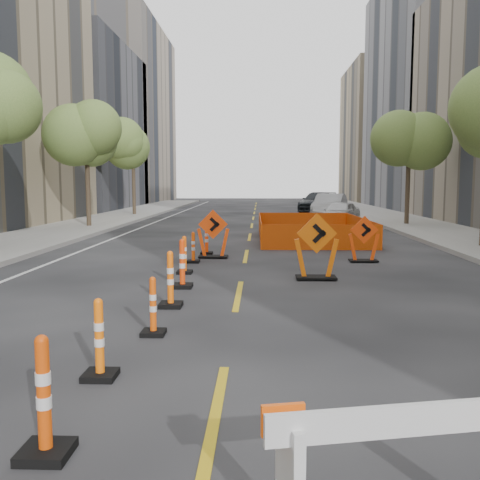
{
  "coord_description": "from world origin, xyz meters",
  "views": [
    {
      "loc": [
        0.46,
        -7.24,
        2.43
      ],
      "look_at": [
        0.0,
        4.82,
        1.1
      ],
      "focal_mm": 40.0,
      "sensor_mm": 36.0,
      "label": 1
    }
  ],
  "objects_px": {
    "channelizer_3": "(153,306)",
    "parked_car_mid": "(330,206)",
    "channelizer_2": "(99,339)",
    "channelizer_7": "(193,247)",
    "chevron_sign_right": "(364,239)",
    "parked_car_near": "(340,213)",
    "channelizer_4": "(170,279)",
    "channelizer_6": "(184,255)",
    "channelizer_8": "(207,239)",
    "parked_car_far": "(318,202)",
    "channelizer_5": "(182,263)",
    "channelizer_1": "(44,396)",
    "barricade_board": "(407,475)",
    "chevron_sign_center": "(316,246)",
    "chevron_sign_left": "(213,234)"
  },
  "relations": [
    {
      "from": "channelizer_4",
      "to": "chevron_sign_center",
      "type": "xyz_separation_m",
      "value": [
        3.12,
        3.07,
        0.28
      ]
    },
    {
      "from": "chevron_sign_left",
      "to": "barricade_board",
      "type": "xyz_separation_m",
      "value": [
        2.47,
        -13.42,
        -0.28
      ]
    },
    {
      "from": "channelizer_6",
      "to": "parked_car_near",
      "type": "relative_size",
      "value": 0.26
    },
    {
      "from": "channelizer_4",
      "to": "channelizer_8",
      "type": "distance_m",
      "value": 7.57
    },
    {
      "from": "channelizer_2",
      "to": "channelizer_8",
      "type": "relative_size",
      "value": 1.01
    },
    {
      "from": "channelizer_7",
      "to": "channelizer_8",
      "type": "height_order",
      "value": "channelizer_8"
    },
    {
      "from": "channelizer_5",
      "to": "channelizer_7",
      "type": "xyz_separation_m",
      "value": [
        -0.23,
        3.78,
        -0.1
      ]
    },
    {
      "from": "barricade_board",
      "to": "parked_car_near",
      "type": "relative_size",
      "value": 0.49
    },
    {
      "from": "channelizer_7",
      "to": "chevron_sign_left",
      "type": "xyz_separation_m",
      "value": [
        0.51,
        1.03,
        0.3
      ]
    },
    {
      "from": "channelizer_2",
      "to": "parked_car_far",
      "type": "height_order",
      "value": "parked_car_far"
    },
    {
      "from": "channelizer_6",
      "to": "chevron_sign_center",
      "type": "bearing_deg",
      "value": -11.87
    },
    {
      "from": "channelizer_5",
      "to": "channelizer_6",
      "type": "relative_size",
      "value": 1.12
    },
    {
      "from": "channelizer_1",
      "to": "channelizer_3",
      "type": "distance_m",
      "value": 3.79
    },
    {
      "from": "channelizer_3",
      "to": "parked_car_mid",
      "type": "bearing_deg",
      "value": 76.96
    },
    {
      "from": "channelizer_1",
      "to": "channelizer_8",
      "type": "height_order",
      "value": "channelizer_1"
    },
    {
      "from": "channelizer_3",
      "to": "chevron_sign_center",
      "type": "xyz_separation_m",
      "value": [
        3.08,
        4.96,
        0.36
      ]
    },
    {
      "from": "channelizer_5",
      "to": "channelizer_6",
      "type": "bearing_deg",
      "value": 96.65
    },
    {
      "from": "channelizer_2",
      "to": "channelizer_7",
      "type": "relative_size",
      "value": 1.09
    },
    {
      "from": "chevron_sign_center",
      "to": "barricade_board",
      "type": "height_order",
      "value": "chevron_sign_center"
    },
    {
      "from": "channelizer_5",
      "to": "chevron_sign_right",
      "type": "bearing_deg",
      "value": 40.06
    },
    {
      "from": "channelizer_7",
      "to": "chevron_sign_center",
      "type": "bearing_deg",
      "value": -37.5
    },
    {
      "from": "parked_car_near",
      "to": "parked_car_far",
      "type": "relative_size",
      "value": 0.72
    },
    {
      "from": "channelizer_6",
      "to": "parked_car_far",
      "type": "relative_size",
      "value": 0.18
    },
    {
      "from": "chevron_sign_left",
      "to": "channelizer_7",
      "type": "bearing_deg",
      "value": -121.82
    },
    {
      "from": "channelizer_6",
      "to": "channelizer_8",
      "type": "distance_m",
      "value": 3.79
    },
    {
      "from": "parked_car_near",
      "to": "channelizer_3",
      "type": "bearing_deg",
      "value": -81.53
    },
    {
      "from": "channelizer_6",
      "to": "parked_car_far",
      "type": "bearing_deg",
      "value": 77.13
    },
    {
      "from": "chevron_sign_right",
      "to": "parked_car_mid",
      "type": "bearing_deg",
      "value": 84.68
    },
    {
      "from": "channelizer_4",
      "to": "barricade_board",
      "type": "distance_m",
      "value": 7.24
    },
    {
      "from": "channelizer_6",
      "to": "chevron_sign_right",
      "type": "height_order",
      "value": "chevron_sign_right"
    },
    {
      "from": "channelizer_5",
      "to": "channelizer_6",
      "type": "distance_m",
      "value": 1.91
    },
    {
      "from": "channelizer_6",
      "to": "channelizer_7",
      "type": "xyz_separation_m",
      "value": [
        -0.0,
        1.89,
        -0.04
      ]
    },
    {
      "from": "chevron_sign_center",
      "to": "chevron_sign_right",
      "type": "bearing_deg",
      "value": 57.52
    },
    {
      "from": "chevron_sign_center",
      "to": "barricade_board",
      "type": "bearing_deg",
      "value": -94.43
    },
    {
      "from": "channelizer_7",
      "to": "parked_car_mid",
      "type": "distance_m",
      "value": 20.41
    },
    {
      "from": "channelizer_1",
      "to": "parked_car_near",
      "type": "relative_size",
      "value": 0.28
    },
    {
      "from": "parked_car_near",
      "to": "channelizer_2",
      "type": "bearing_deg",
      "value": -80.98
    },
    {
      "from": "chevron_sign_center",
      "to": "parked_car_mid",
      "type": "bearing_deg",
      "value": 79.83
    },
    {
      "from": "chevron_sign_left",
      "to": "parked_car_near",
      "type": "relative_size",
      "value": 0.39
    },
    {
      "from": "chevron_sign_center",
      "to": "channelizer_6",
      "type": "bearing_deg",
      "value": 166.12
    },
    {
      "from": "parked_car_far",
      "to": "barricade_board",
      "type": "bearing_deg",
      "value": -76.28
    },
    {
      "from": "chevron_sign_right",
      "to": "parked_car_near",
      "type": "distance_m",
      "value": 14.03
    },
    {
      "from": "parked_car_far",
      "to": "channelizer_6",
      "type": "bearing_deg",
      "value": -83.93
    },
    {
      "from": "chevron_sign_left",
      "to": "channelizer_6",
      "type": "bearing_deg",
      "value": -105.34
    },
    {
      "from": "channelizer_7",
      "to": "parked_car_far",
      "type": "distance_m",
      "value": 27.57
    },
    {
      "from": "chevron_sign_right",
      "to": "parked_car_near",
      "type": "bearing_deg",
      "value": 83.43
    },
    {
      "from": "channelizer_3",
      "to": "channelizer_6",
      "type": "height_order",
      "value": "channelizer_6"
    },
    {
      "from": "channelizer_5",
      "to": "barricade_board",
      "type": "distance_m",
      "value": 9.04
    },
    {
      "from": "channelizer_3",
      "to": "channelizer_4",
      "type": "relative_size",
      "value": 0.85
    },
    {
      "from": "channelizer_2",
      "to": "parked_car_far",
      "type": "distance_m",
      "value": 36.82
    }
  ]
}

